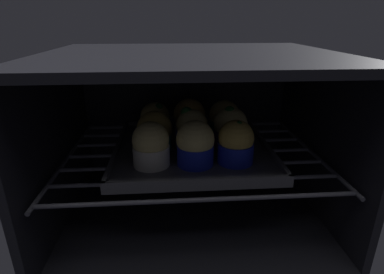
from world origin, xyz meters
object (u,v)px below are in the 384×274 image
at_px(muffin_row0_col2, 236,143).
at_px(muffin_row1_col2, 230,128).
at_px(baking_tray, 192,149).
at_px(muffin_row2_col1, 189,118).
at_px(muffin_row2_col2, 224,119).
at_px(muffin_row0_col0, 151,145).
at_px(muffin_row1_col0, 155,132).
at_px(muffin_row2_col0, 155,120).
at_px(muffin_row0_col1, 194,144).
at_px(muffin_row1_col1, 191,130).

relative_size(muffin_row0_col2, muffin_row1_col2, 0.94).
height_order(baking_tray, muffin_row0_col2, muffin_row0_col2).
xyz_separation_m(muffin_row2_col1, muffin_row2_col2, (0.09, -0.00, -0.00)).
relative_size(muffin_row0_col0, muffin_row1_col0, 1.03).
relative_size(muffin_row0_col0, muffin_row2_col0, 1.06).
distance_m(muffin_row0_col1, muffin_row1_col0, 0.11).
bearing_deg(muffin_row2_col2, muffin_row2_col1, 177.83).
height_order(muffin_row1_col1, muffin_row2_col1, muffin_row1_col1).
bearing_deg(muffin_row0_col0, muffin_row1_col1, 44.28).
relative_size(muffin_row0_col0, muffin_row1_col2, 0.94).
bearing_deg(muffin_row1_col1, baking_tray, -2.38).
bearing_deg(muffin_row2_col1, muffin_row1_col2, -43.97).
bearing_deg(muffin_row2_col2, muffin_row1_col2, -90.45).
distance_m(muffin_row1_col2, muffin_row2_col2, 0.08).
xyz_separation_m(baking_tray, muffin_row0_col2, (0.08, -0.08, 0.05)).
xyz_separation_m(baking_tray, muffin_row2_col0, (-0.08, 0.09, 0.04)).
bearing_deg(muffin_row2_col1, muffin_row1_col0, -132.66).
xyz_separation_m(muffin_row1_col1, muffin_row1_col2, (0.09, 0.00, 0.00)).
xyz_separation_m(muffin_row0_col0, muffin_row2_col0, (0.00, 0.17, -0.00)).
xyz_separation_m(muffin_row1_col0, muffin_row1_col1, (0.08, 0.00, 0.00)).
height_order(muffin_row0_col1, muffin_row2_col1, same).
xyz_separation_m(muffin_row0_col1, muffin_row0_col2, (0.08, 0.00, -0.00)).
height_order(muffin_row2_col0, muffin_row2_col2, muffin_row2_col2).
relative_size(muffin_row2_col0, muffin_row2_col2, 0.98).
relative_size(muffin_row1_col1, muffin_row2_col0, 1.11).
bearing_deg(muffin_row1_col1, muffin_row0_col0, -135.72).
bearing_deg(muffin_row0_col0, muffin_row1_col0, 87.09).
relative_size(muffin_row0_col0, muffin_row2_col2, 1.04).
height_order(muffin_row1_col1, muffin_row2_col2, muffin_row1_col1).
relative_size(baking_tray, muffin_row2_col2, 3.98).
bearing_deg(muffin_row0_col2, muffin_row2_col1, 116.04).
height_order(muffin_row0_col0, muffin_row1_col1, muffin_row1_col1).
height_order(muffin_row0_col2, muffin_row2_col1, muffin_row2_col1).
bearing_deg(baking_tray, muffin_row2_col2, 43.71).
distance_m(baking_tray, muffin_row0_col0, 0.13).
distance_m(muffin_row0_col1, muffin_row1_col1, 0.08).
relative_size(muffin_row0_col2, muffin_row2_col1, 0.98).
bearing_deg(muffin_row0_col1, muffin_row2_col2, 61.87).
bearing_deg(muffin_row0_col2, muffin_row1_col2, 86.46).
distance_m(muffin_row0_col2, muffin_row1_col1, 0.11).
xyz_separation_m(muffin_row0_col2, muffin_row1_col1, (-0.08, 0.08, 0.00)).
distance_m(muffin_row1_col0, muffin_row2_col1, 0.12).
xyz_separation_m(muffin_row0_col2, muffin_row2_col1, (-0.08, 0.16, 0.00)).
xyz_separation_m(muffin_row0_col0, muffin_row2_col2, (0.17, 0.16, -0.00)).
xyz_separation_m(baking_tray, muffin_row1_col0, (-0.08, -0.00, 0.04)).
bearing_deg(muffin_row1_col2, muffin_row2_col2, 89.55).
distance_m(baking_tray, muffin_row2_col2, 0.13).
bearing_deg(muffin_row0_col0, muffin_row1_col2, 26.06).
relative_size(baking_tray, muffin_row1_col0, 3.92).
xyz_separation_m(muffin_row0_col1, muffin_row2_col1, (0.00, 0.17, -0.00)).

